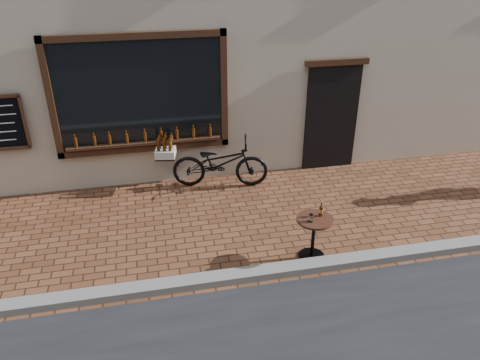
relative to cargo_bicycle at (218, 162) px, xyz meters
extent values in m
plane|color=#522D1A|center=(0.54, -3.09, -0.50)|extent=(90.00, 90.00, 0.00)
cube|color=slate|center=(0.54, -2.89, -0.44)|extent=(90.00, 0.25, 0.12)
cube|color=black|center=(-1.36, 0.36, 1.35)|extent=(3.00, 0.06, 2.00)
cube|color=black|center=(-1.36, 0.34, 2.41)|extent=(3.24, 0.10, 0.12)
cube|color=black|center=(-1.36, 0.34, 0.29)|extent=(3.24, 0.10, 0.12)
cube|color=black|center=(-2.92, 0.34, 1.35)|extent=(0.12, 0.10, 2.24)
cube|color=black|center=(0.20, 0.34, 1.35)|extent=(0.12, 0.10, 2.24)
cube|color=black|center=(-1.36, 0.29, 0.42)|extent=(2.90, 0.16, 0.05)
cube|color=black|center=(2.44, 0.37, 0.60)|extent=(1.10, 0.10, 2.20)
cube|color=black|center=(2.44, 0.34, 1.76)|extent=(1.30, 0.10, 0.12)
cube|color=black|center=(-3.76, 0.35, 1.00)|extent=(0.62, 0.04, 0.92)
cylinder|color=#3D1C07|center=(-2.61, 0.29, 0.54)|extent=(0.06, 0.06, 0.19)
cylinder|color=#3D1C07|center=(-2.30, 0.29, 0.54)|extent=(0.06, 0.06, 0.19)
cylinder|color=#3D1C07|center=(-1.99, 0.29, 0.54)|extent=(0.06, 0.06, 0.19)
cylinder|color=#3D1C07|center=(-1.67, 0.29, 0.54)|extent=(0.06, 0.06, 0.19)
cylinder|color=#3D1C07|center=(-1.36, 0.29, 0.54)|extent=(0.06, 0.06, 0.19)
cylinder|color=#3D1C07|center=(-1.05, 0.29, 0.54)|extent=(0.06, 0.06, 0.19)
cylinder|color=#3D1C07|center=(-0.74, 0.29, 0.54)|extent=(0.06, 0.06, 0.19)
cylinder|color=#3D1C07|center=(-0.42, 0.29, 0.54)|extent=(0.06, 0.06, 0.19)
cylinder|color=#3D1C07|center=(-0.11, 0.29, 0.54)|extent=(0.06, 0.06, 0.19)
imported|color=black|center=(0.04, -0.01, -0.01)|extent=(1.96, 1.00, 0.98)
cube|color=black|center=(-0.98, 0.19, 0.17)|extent=(0.47, 0.59, 0.03)
cube|color=silver|center=(-0.98, 0.19, 0.27)|extent=(0.47, 0.61, 0.15)
cylinder|color=#3D1C07|center=(-0.91, -0.02, 0.45)|extent=(0.06, 0.06, 0.21)
cylinder|color=#3D1C07|center=(-1.02, 0.00, 0.45)|extent=(0.06, 0.06, 0.21)
cylinder|color=#3D1C07|center=(-1.12, 0.02, 0.45)|extent=(0.06, 0.06, 0.21)
cylinder|color=#3D1C07|center=(-0.88, 0.11, 0.45)|extent=(0.06, 0.06, 0.21)
cylinder|color=#3D1C07|center=(-0.99, 0.13, 0.45)|extent=(0.06, 0.06, 0.21)
cylinder|color=#3D1C07|center=(-1.10, 0.15, 0.45)|extent=(0.06, 0.06, 0.21)
cylinder|color=#3D1C07|center=(-0.86, 0.24, 0.45)|extent=(0.06, 0.06, 0.21)
cylinder|color=#3D1C07|center=(-0.97, 0.26, 0.45)|extent=(0.06, 0.06, 0.21)
cylinder|color=#3D1C07|center=(-1.07, 0.28, 0.45)|extent=(0.06, 0.06, 0.21)
cylinder|color=#3D1C07|center=(-0.83, 0.36, 0.45)|extent=(0.06, 0.06, 0.21)
cylinder|color=#3D1C07|center=(-0.94, 0.39, 0.45)|extent=(0.06, 0.06, 0.21)
cylinder|color=#3D1C07|center=(-1.05, 0.41, 0.45)|extent=(0.06, 0.06, 0.21)
cylinder|color=black|center=(1.03, -2.61, -0.49)|extent=(0.41, 0.41, 0.03)
cylinder|color=black|center=(1.03, -2.61, -0.15)|extent=(0.06, 0.06, 0.65)
cylinder|color=black|center=(1.03, -2.61, 0.19)|extent=(0.55, 0.55, 0.04)
cylinder|color=gold|center=(1.15, -2.55, 0.29)|extent=(0.06, 0.06, 0.06)
cylinder|color=white|center=(0.94, -2.67, 0.27)|extent=(0.07, 0.07, 0.12)
camera|label=1|loc=(-1.28, -8.14, 4.02)|focal=35.00mm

